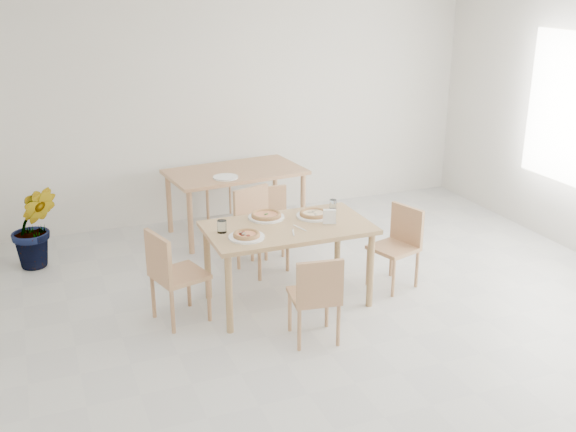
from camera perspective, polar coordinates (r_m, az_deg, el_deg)
name	(u,v)px	position (r m, az deg, el deg)	size (l,w,h in m)	color
main_table	(288,235)	(5.98, 0.00, -1.58)	(1.46, 0.83, 0.75)	tan
chair_south	(316,293)	(5.41, 2.41, -6.57)	(0.43, 0.43, 0.77)	tan
chair_north	(258,223)	(6.78, -2.58, -0.62)	(0.52, 0.52, 0.84)	tan
chair_west	(171,271)	(5.79, -9.88, -4.59)	(0.51, 0.51, 0.83)	tan
chair_east	(399,241)	(6.51, 9.38, -2.08)	(0.48, 0.48, 0.78)	tan
plate_margherita	(266,217)	(6.13, -1.85, -0.11)	(0.33, 0.33, 0.02)	white
plate_mushroom	(314,216)	(6.17, 2.20, 0.02)	(0.32, 0.32, 0.02)	white
plate_pepperoni	(247,237)	(5.68, -3.53, -1.79)	(0.31, 0.31, 0.02)	white
pizza_margherita	(266,215)	(6.13, -1.85, 0.09)	(0.29, 0.29, 0.03)	tan
pizza_mushroom	(314,213)	(6.16, 2.21, 0.22)	(0.31, 0.31, 0.03)	tan
pizza_pepperoni	(247,234)	(5.67, -3.53, -1.57)	(0.30, 0.30, 0.03)	tan
tumbler_a	(222,226)	(5.81, -5.62, -0.89)	(0.08, 0.08, 0.11)	white
tumbler_b	(333,204)	(6.39, 3.83, 1.01)	(0.07, 0.07, 0.09)	white
napkin_holder	(330,217)	(5.97, 3.54, -0.11)	(0.14, 0.10, 0.14)	silver
fork_a	(293,233)	(5.78, 0.45, -1.43)	(0.01, 0.16, 0.01)	silver
fork_b	(300,228)	(5.89, 1.02, -1.03)	(0.02, 0.19, 0.01)	silver
second_table	(235,177)	(7.70, -4.49, 3.29)	(1.59, 1.01, 0.75)	tan
chair_back_s	(265,215)	(7.08, -1.98, 0.12)	(0.41, 0.41, 0.80)	tan
chair_back_n	(205,175)	(8.47, -7.06, 3.48)	(0.55, 0.55, 0.84)	tan
plate_empty	(226,177)	(7.38, -5.31, 3.29)	(0.27, 0.27, 0.02)	white
potted_plant	(35,227)	(7.29, -20.65, -0.87)	(0.47, 0.38, 0.86)	#285A1B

